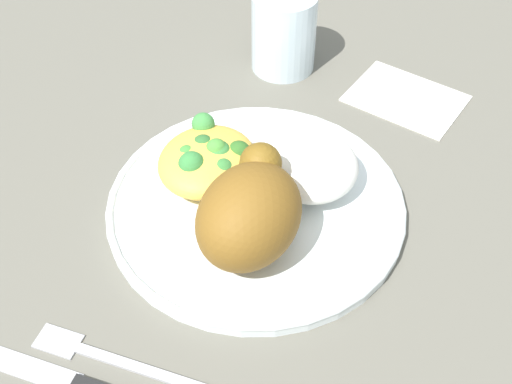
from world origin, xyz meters
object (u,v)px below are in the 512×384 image
plate (256,205)px  knife (79,384)px  mac_cheese_with_broccoli (208,159)px  rice_pile (313,167)px  water_glass (284,32)px  fork (110,357)px  napkin (406,98)px  roasted_chicken (250,212)px

plate → knife: bearing=171.0°
plate → mac_cheese_with_broccoli: 0.06m
rice_pile → knife: 0.27m
rice_pile → water_glass: bearing=33.1°
plate → fork: plate is taller
mac_cheese_with_broccoli → knife: (-0.22, -0.02, -0.03)m
knife → water_glass: 0.43m
plate → water_glass: water_glass is taller
knife → water_glass: size_ratio=2.12×
knife → napkin: knife is taller
roasted_chicken → fork: 0.15m
roasted_chicken → rice_pile: (0.09, -0.02, -0.02)m
plate → rice_pile: rice_pile is taller
plate → fork: size_ratio=1.89×
mac_cheese_with_broccoli → water_glass: 0.21m
roasted_chicken → rice_pile: roasted_chicken is taller
mac_cheese_with_broccoli → napkin: bearing=-30.2°
rice_pile → fork: 0.24m
knife → napkin: bearing=-13.3°
plate → roasted_chicken: (-0.05, -0.02, 0.05)m
rice_pile → mac_cheese_with_broccoli: rice_pile is taller
water_glass → fork: bearing=-172.9°
water_glass → napkin: bearing=-87.8°
napkin → rice_pile: bearing=169.6°
roasted_chicken → napkin: roasted_chicken is taller
rice_pile → napkin: rice_pile is taller
plate → napkin: plate is taller
roasted_chicken → water_glass: bearing=20.1°
rice_pile → napkin: (0.18, -0.03, -0.03)m
roasted_chicken → water_glass: 0.28m
napkin → roasted_chicken: bearing=169.5°
fork → water_glass: (0.40, 0.05, 0.04)m
water_glass → roasted_chicken: bearing=-159.9°
rice_pile → roasted_chicken: bearing=169.4°
rice_pile → fork: (-0.23, 0.06, -0.03)m
plate → knife: plate is taller
plate → knife: 0.22m
rice_pile → napkin: 0.18m
fork → napkin: size_ratio=1.22×
fork → napkin: 0.42m
mac_cheese_with_broccoli → roasted_chicken: bearing=-127.9°
roasted_chicken → rice_pile: size_ratio=1.33×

